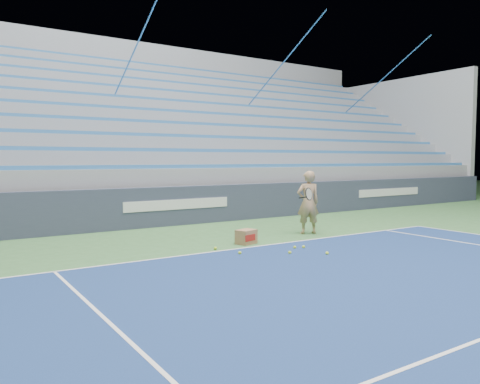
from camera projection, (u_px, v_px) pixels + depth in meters
name	position (u px, v px, depth m)	size (l,w,h in m)	color
sponsor_barrier	(176.00, 206.00, 13.27)	(30.00, 0.32, 1.10)	#353B51
bleachers	(111.00, 147.00, 17.91)	(31.00, 9.15, 7.30)	#94969D
tennis_player	(308.00, 202.00, 11.68)	(0.94, 0.90, 1.58)	tan
ball_box	(246.00, 237.00, 10.32)	(0.49, 0.43, 0.32)	#9A6E4A
tennis_ball_0	(304.00, 247.00, 9.78)	(0.07, 0.07, 0.07)	#D1F131
tennis_ball_1	(240.00, 253.00, 9.16)	(0.07, 0.07, 0.07)	#D1F131
tennis_ball_2	(327.00, 253.00, 9.12)	(0.07, 0.07, 0.07)	#D1F131
tennis_ball_3	(295.00, 247.00, 9.73)	(0.07, 0.07, 0.07)	#D1F131
tennis_ball_4	(215.00, 248.00, 9.64)	(0.07, 0.07, 0.07)	#D1F131
tennis_ball_5	(290.00, 253.00, 9.19)	(0.07, 0.07, 0.07)	#D1F131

